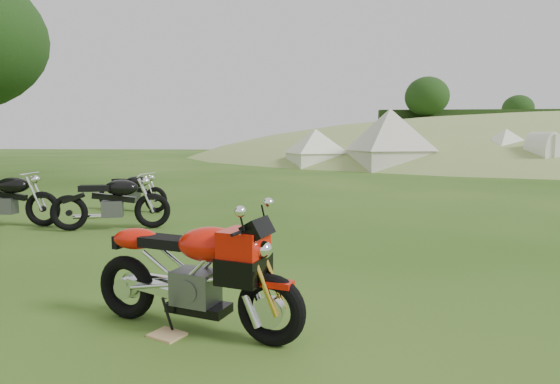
# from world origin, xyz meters

# --- Properties ---
(ground) EXTENTS (120.00, 120.00, 0.00)m
(ground) POSITION_xyz_m (0.00, 0.00, 0.00)
(ground) COLOR #20430E
(ground) RESTS_ON ground
(sport_motorcycle) EXTENTS (2.04, 1.09, 1.19)m
(sport_motorcycle) POSITION_xyz_m (-0.73, -1.98, 0.60)
(sport_motorcycle) COLOR red
(sport_motorcycle) RESTS_ON ground
(plywood_board) EXTENTS (0.35, 0.32, 0.02)m
(plywood_board) POSITION_xyz_m (-0.93, -2.12, 0.01)
(plywood_board) COLOR tan
(plywood_board) RESTS_ON ground
(vintage_moto_a) EXTENTS (2.10, 1.00, 1.08)m
(vintage_moto_a) POSITION_xyz_m (-3.46, 2.36, 0.54)
(vintage_moto_a) COLOR black
(vintage_moto_a) RESTS_ON ground
(vintage_moto_c) EXTENTS (2.12, 0.58, 1.10)m
(vintage_moto_c) POSITION_xyz_m (-5.64, 2.50, 0.55)
(vintage_moto_c) COLOR black
(vintage_moto_c) RESTS_ON ground
(vintage_moto_d) EXTENTS (1.87, 0.89, 0.96)m
(vintage_moto_d) POSITION_xyz_m (-3.96, 4.53, 0.48)
(vintage_moto_d) COLOR black
(vintage_moto_d) RESTS_ON ground
(tent_left) EXTENTS (3.53, 3.53, 2.35)m
(tent_left) POSITION_xyz_m (0.14, 20.95, 1.17)
(tent_left) COLOR white
(tent_left) RESTS_ON ground
(tent_mid) EXTENTS (4.27, 4.27, 2.96)m
(tent_mid) POSITION_xyz_m (4.00, 19.06, 1.48)
(tent_mid) COLOR beige
(tent_mid) RESTS_ON ground
(tent_right) EXTENTS (3.32, 3.32, 2.32)m
(tent_right) POSITION_xyz_m (9.85, 19.02, 1.16)
(tent_right) COLOR silver
(tent_right) RESTS_ON ground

